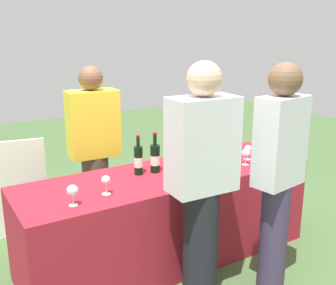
% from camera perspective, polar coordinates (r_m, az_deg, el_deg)
% --- Properties ---
extents(ground_plane, '(12.00, 12.00, 0.00)m').
position_cam_1_polar(ground_plane, '(3.52, -0.00, -15.72)').
color(ground_plane, '#476638').
extents(tasting_table, '(2.37, 0.74, 0.74)m').
position_cam_1_polar(tasting_table, '(3.34, -0.00, -10.29)').
color(tasting_table, maroon).
rests_on(tasting_table, ground_plane).
extents(wine_bottle_0, '(0.07, 0.07, 0.31)m').
position_cam_1_polar(wine_bottle_0, '(3.15, -4.19, -2.49)').
color(wine_bottle_0, black).
rests_on(wine_bottle_0, tasting_table).
extents(wine_bottle_1, '(0.08, 0.08, 0.32)m').
position_cam_1_polar(wine_bottle_1, '(3.19, -1.84, -2.21)').
color(wine_bottle_1, black).
rests_on(wine_bottle_1, tasting_table).
extents(wine_bottle_2, '(0.07, 0.07, 0.29)m').
position_cam_1_polar(wine_bottle_2, '(3.29, 0.55, -1.81)').
color(wine_bottle_2, black).
rests_on(wine_bottle_2, tasting_table).
extents(wine_bottle_3, '(0.08, 0.08, 0.29)m').
position_cam_1_polar(wine_bottle_3, '(3.42, 3.88, -1.19)').
color(wine_bottle_3, black).
rests_on(wine_bottle_3, tasting_table).
extents(wine_bottle_4, '(0.07, 0.07, 0.31)m').
position_cam_1_polar(wine_bottle_4, '(3.48, 4.89, -0.83)').
color(wine_bottle_4, black).
rests_on(wine_bottle_4, tasting_table).
extents(wine_bottle_5, '(0.07, 0.07, 0.30)m').
position_cam_1_polar(wine_bottle_5, '(3.57, 7.45, -0.55)').
color(wine_bottle_5, black).
rests_on(wine_bottle_5, tasting_table).
extents(wine_bottle_6, '(0.07, 0.07, 0.30)m').
position_cam_1_polar(wine_bottle_6, '(3.69, 9.66, -0.02)').
color(wine_bottle_6, black).
rests_on(wine_bottle_6, tasting_table).
extents(wine_glass_0, '(0.07, 0.07, 0.14)m').
position_cam_1_polar(wine_glass_0, '(2.66, -13.32, -6.68)').
color(wine_glass_0, silver).
rests_on(wine_glass_0, tasting_table).
extents(wine_glass_1, '(0.06, 0.06, 0.14)m').
position_cam_1_polar(wine_glass_1, '(2.80, -8.76, -5.37)').
color(wine_glass_1, silver).
rests_on(wine_glass_1, tasting_table).
extents(wine_glass_2, '(0.07, 0.07, 0.14)m').
position_cam_1_polar(wine_glass_2, '(3.16, 2.42, -2.76)').
color(wine_glass_2, silver).
rests_on(wine_glass_2, tasting_table).
extents(wine_glass_3, '(0.07, 0.07, 0.14)m').
position_cam_1_polar(wine_glass_3, '(3.24, 5.11, -2.40)').
color(wine_glass_3, silver).
rests_on(wine_glass_3, tasting_table).
extents(wine_glass_4, '(0.07, 0.07, 0.14)m').
position_cam_1_polar(wine_glass_4, '(3.43, 10.92, -1.56)').
color(wine_glass_4, silver).
rests_on(wine_glass_4, tasting_table).
extents(wine_glass_5, '(0.07, 0.07, 0.13)m').
position_cam_1_polar(wine_glass_5, '(3.58, 11.20, -0.97)').
color(wine_glass_5, silver).
rests_on(wine_glass_5, tasting_table).
extents(server_pouring, '(0.44, 0.26, 1.55)m').
position_cam_1_polar(server_pouring, '(3.60, -10.35, -0.90)').
color(server_pouring, brown).
rests_on(server_pouring, ground_plane).
extents(guest_0, '(0.45, 0.26, 1.65)m').
position_cam_1_polar(guest_0, '(2.65, 4.80, -5.31)').
color(guest_0, black).
rests_on(guest_0, ground_plane).
extents(guest_1, '(0.38, 0.25, 1.64)m').
position_cam_1_polar(guest_1, '(2.85, 15.29, -3.96)').
color(guest_1, '#3F3351').
rests_on(guest_1, ground_plane).
extents(menu_board, '(0.53, 0.12, 0.90)m').
position_cam_1_polar(menu_board, '(3.90, -20.52, -6.18)').
color(menu_board, white).
rests_on(menu_board, ground_plane).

